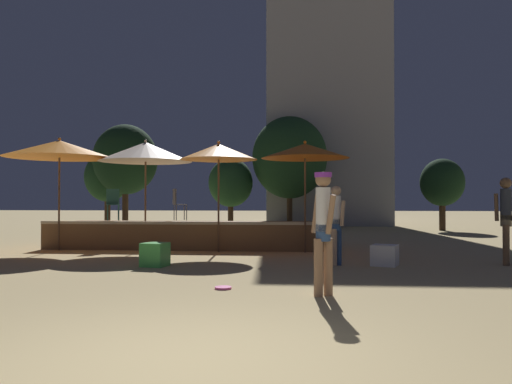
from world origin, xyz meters
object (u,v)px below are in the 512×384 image
Objects in this scene: background_tree_2 at (442,183)px; patio_umbrella_3 at (305,151)px; background_tree_4 at (290,158)px; patio_umbrella_0 at (146,152)px; patio_umbrella_1 at (219,152)px; frisbee_disc at (223,288)px; person_2 at (506,216)px; background_tree_3 at (108,177)px; background_tree_1 at (231,183)px; patio_umbrella_2 at (59,149)px; bistro_chair_0 at (177,201)px; cube_seat_0 at (155,254)px; background_tree_0 at (125,160)px; bistro_chair_1 at (113,201)px; person_0 at (323,225)px; cube_seat_1 at (385,255)px; person_1 at (336,223)px.

patio_umbrella_3 is at bearing -122.38° from background_tree_2.
background_tree_2 is at bearing -16.80° from background_tree_4.
patio_umbrella_0 is 4.46m from patio_umbrella_3.
background_tree_2 is 7.34m from background_tree_4.
patio_umbrella_1 is 11.31× the size of frisbee_disc.
background_tree_3 is at bearing -108.57° from person_2.
background_tree_2 is 0.58× the size of background_tree_4.
background_tree_1 is at bearing 97.38° from frisbee_disc.
patio_umbrella_2 is 3.51m from bistro_chair_0.
background_tree_2 reaches higher than patio_umbrella_0.
person_2 is 18.46m from background_tree_3.
cube_seat_0 is 13.88m from background_tree_0.
bistro_chair_0 is at bearing 17.96° from patio_umbrella_2.
frisbee_disc is at bearing -92.38° from background_tree_4.
bistro_chair_1 is (-2.32, 3.72, 1.09)m from cube_seat_0.
background_tree_0 is at bearing -95.74° from person_0.
bistro_chair_0 is at bearing 146.50° from cube_seat_1.
background_tree_0 reaches higher than person_2.
bistro_chair_1 is (-7.08, 3.23, 1.12)m from cube_seat_1.
cube_seat_0 is 16.13m from background_tree_2.
patio_umbrella_0 is 0.88× the size of background_tree_1.
background_tree_2 is at bearing -145.33° from person_0.
bistro_chair_1 is at bearing -67.73° from background_tree_3.
person_2 reaches higher than person_1.
person_2 reaches higher than bistro_chair_1.
patio_umbrella_2 reaches higher than bistro_chair_0.
patio_umbrella_3 is 1.65× the size of person_0.
background_tree_3 is at bearing -102.37° from person_1.
patio_umbrella_3 reaches higher than bistro_chair_0.
bistro_chair_0 is at bearing -61.88° from background_tree_0.
patio_umbrella_2 is at bearing -116.85° from background_tree_4.
person_2 is at bearing -99.83° from background_tree_2.
patio_umbrella_2 is at bearing 134.37° from frisbee_disc.
bistro_chair_0 is 9.91m from background_tree_0.
patio_umbrella_0 is at bearing -108.36° from background_tree_4.
background_tree_0 is at bearing 83.47° from bistro_chair_1.
frisbee_disc is 0.08× the size of background_tree_2.
person_2 is 10.08m from bistro_chair_1.
bistro_chair_0 is 0.18× the size of background_tree_0.
patio_umbrella_2 reaches higher than patio_umbrella_0.
patio_umbrella_0 is at bearing -67.27° from background_tree_0.
person_0 is 0.55× the size of background_tree_2.
patio_umbrella_3 is 13.86m from background_tree_3.
background_tree_4 reaches higher than background_tree_2.
person_1 reaches higher than frisbee_disc.
person_2 is (8.62, -2.70, -1.69)m from patio_umbrella_0.
frisbee_disc is (-1.95, -2.91, -0.88)m from person_1.
cube_seat_1 is (1.62, -2.53, -2.44)m from patio_umbrella_3.
patio_umbrella_2 is 9.69m from background_tree_0.
patio_umbrella_0 is at bearing -83.37° from person_2.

